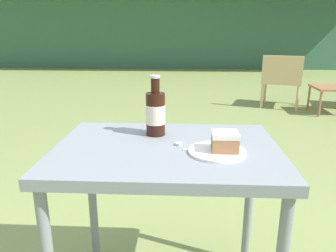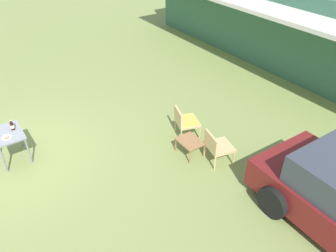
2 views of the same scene
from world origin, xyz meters
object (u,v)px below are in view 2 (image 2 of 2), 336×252
Objects in this scene: wicker_chair_cushioned at (185,121)px; patio_table at (8,136)px; garden_side_table at (190,142)px; cola_bottle_near at (12,126)px; cake_on_plate at (6,137)px; wicker_chair_plain at (217,146)px.

wicker_chair_cushioned is 0.92× the size of patio_table.
wicker_chair_cushioned is 0.74m from garden_side_table.
wicker_chair_cushioned reaches higher than patio_table.
wicker_chair_cushioned is 3.95m from cola_bottle_near.
cake_on_plate is at bearing -38.09° from cola_bottle_near.
cola_bottle_near reaches higher than patio_table.
wicker_chair_plain is 4.60m from patio_table.
cake_on_plate is 0.83× the size of cola_bottle_near.
wicker_chair_cushioned is 1.00× the size of wicker_chair_plain.
wicker_chair_cushioned is 1.19m from wicker_chair_plain.
wicker_chair_plain is at bearing 54.26° from patio_table.
cake_on_plate is at bearing -15.90° from patio_table.
wicker_chair_cushioned is at bearing 71.16° from cake_on_plate.
wicker_chair_cushioned is at bearing 12.35° from wicker_chair_plain.
wicker_chair_cushioned reaches higher than garden_side_table.
wicker_chair_plain reaches higher than garden_side_table.
wicker_chair_plain is 0.92× the size of patio_table.
wicker_chair_plain reaches higher than patio_table.
cola_bottle_near is (-2.19, -3.26, 0.48)m from garden_side_table.
patio_table is 4.10× the size of cake_on_plate.
patio_table is at bearing -69.21° from cola_bottle_near.
wicker_chair_plain is 1.32× the size of garden_side_table.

